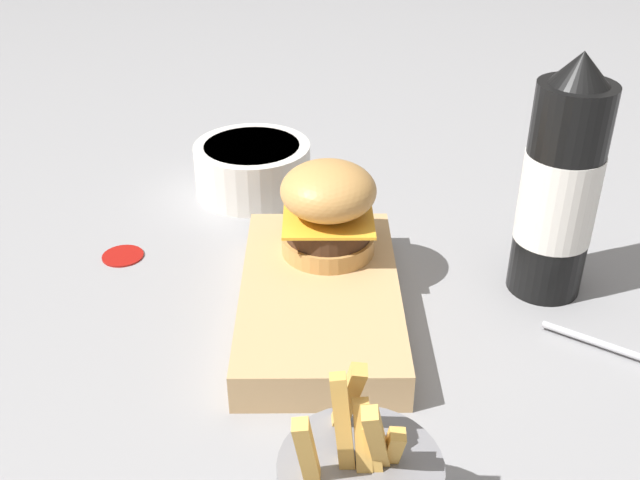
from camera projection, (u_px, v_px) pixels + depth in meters
ground_plane at (296, 314)px, 0.74m from camera, size 6.00×6.00×0.00m
serving_board at (320, 301)px, 0.72m from camera, size 0.27×0.15×0.04m
burger at (328, 209)px, 0.74m from camera, size 0.09×0.09×0.10m
ketchup_bottle at (560, 188)px, 0.72m from camera, size 0.07×0.07×0.25m
side_bowl at (253, 167)px, 0.95m from camera, size 0.15×0.15×0.06m
ketchup_puddle at (123, 255)px, 0.83m from camera, size 0.05×0.05×0.00m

